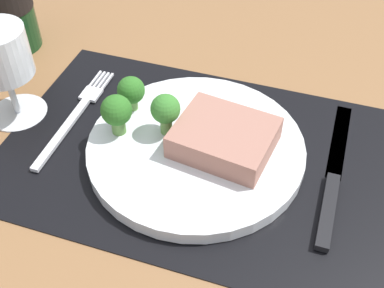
{
  "coord_description": "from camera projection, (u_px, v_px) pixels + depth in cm",
  "views": [
    {
      "loc": [
        12.07,
        -38.05,
        41.77
      ],
      "look_at": [
        -0.41,
        -0.17,
        1.9
      ],
      "focal_mm": 45.95,
      "sensor_mm": 36.0,
      "label": 1
    }
  ],
  "objects": [
    {
      "name": "ground_plane",
      "position": [
        196.0,
        164.0,
        0.59
      ],
      "size": [
        140.0,
        110.0,
        3.0
      ],
      "primitive_type": "cube",
      "color": "brown"
    },
    {
      "name": "placemat",
      "position": [
        196.0,
        154.0,
        0.58
      ],
      "size": [
        45.48,
        30.58,
        0.3
      ],
      "primitive_type": "cube",
      "color": "black",
      "rests_on": "ground_plane"
    },
    {
      "name": "plate",
      "position": [
        196.0,
        149.0,
        0.57
      ],
      "size": [
        25.17,
        25.17,
        1.6
      ],
      "primitive_type": "cylinder",
      "color": "silver",
      "rests_on": "placemat"
    },
    {
      "name": "steak",
      "position": [
        224.0,
        138.0,
        0.55
      ],
      "size": [
        11.8,
        10.27,
        2.96
      ],
      "primitive_type": "cube",
      "rotation": [
        0.0,
        0.0,
        -0.14
      ],
      "color": "#9E6B5B",
      "rests_on": "plate"
    },
    {
      "name": "broccoli_front_edge",
      "position": [
        131.0,
        91.0,
        0.59
      ],
      "size": [
        3.38,
        3.38,
        4.52
      ],
      "color": "#6B994C",
      "rests_on": "plate"
    },
    {
      "name": "broccoli_center",
      "position": [
        117.0,
        112.0,
        0.56
      ],
      "size": [
        3.62,
        3.62,
        5.13
      ],
      "color": "#5B8942",
      "rests_on": "plate"
    },
    {
      "name": "broccoli_back_left",
      "position": [
        166.0,
        110.0,
        0.55
      ],
      "size": [
        3.43,
        3.43,
        5.28
      ],
      "color": "#6B994C",
      "rests_on": "plate"
    },
    {
      "name": "fork",
      "position": [
        75.0,
        115.0,
        0.62
      ],
      "size": [
        2.4,
        19.2,
        0.5
      ],
      "rotation": [
        0.0,
        0.0,
        -0.05
      ],
      "color": "silver",
      "rests_on": "placemat"
    },
    {
      "name": "knife",
      "position": [
        333.0,
        180.0,
        0.54
      ],
      "size": [
        1.8,
        23.0,
        0.8
      ],
      "rotation": [
        0.0,
        0.0,
        0.02
      ],
      "color": "black",
      "rests_on": "placemat"
    },
    {
      "name": "wine_glass",
      "position": [
        3.0,
        57.0,
        0.57
      ],
      "size": [
        7.32,
        7.32,
        12.26
      ],
      "color": "silver",
      "rests_on": "ground_plane"
    }
  ]
}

